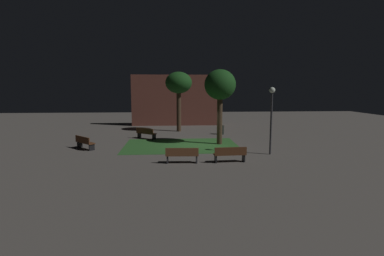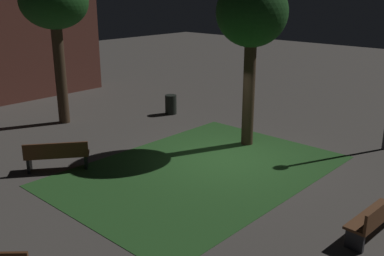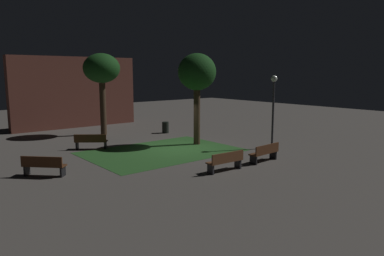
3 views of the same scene
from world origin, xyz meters
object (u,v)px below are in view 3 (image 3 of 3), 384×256
(bench_near_trees, at_px, (91,141))
(trash_bin, at_px, (165,127))
(tree_back_right, at_px, (102,70))
(bench_by_lamp, at_px, (43,165))
(bench_corner, at_px, (265,152))
(bench_front_left, at_px, (226,161))
(lamp_post_path_center, at_px, (273,98))
(tree_tall_center, at_px, (197,74))

(bench_near_trees, xyz_separation_m, trash_bin, (6.51, 1.90, -0.08))
(tree_back_right, bearing_deg, bench_by_lamp, -129.60)
(bench_corner, relative_size, bench_near_trees, 1.06)
(bench_front_left, xyz_separation_m, lamp_post_path_center, (5.56, 1.85, 2.38))
(bench_corner, relative_size, lamp_post_path_center, 0.44)
(bench_near_trees, relative_size, lamp_post_path_center, 0.41)
(bench_front_left, bearing_deg, bench_corner, 0.00)
(bench_near_trees, height_order, tree_back_right, tree_back_right)
(bench_near_trees, bearing_deg, tree_tall_center, -25.63)
(tree_tall_center, bearing_deg, bench_by_lamp, -172.89)
(bench_front_left, distance_m, bench_near_trees, 8.57)
(tree_back_right, bearing_deg, lamp_post_path_center, -62.66)
(lamp_post_path_center, bearing_deg, bench_by_lamp, 168.44)
(bench_front_left, relative_size, trash_bin, 2.26)
(bench_front_left, relative_size, tree_back_right, 0.32)
(bench_near_trees, xyz_separation_m, bench_by_lamp, (-3.81, -3.85, 0.00))
(bench_near_trees, bearing_deg, bench_front_left, -72.16)
(lamp_post_path_center, distance_m, trash_bin, 8.73)
(bench_front_left, distance_m, trash_bin, 10.79)
(bench_corner, bearing_deg, tree_tall_center, 86.87)
(bench_front_left, relative_size, bench_near_trees, 1.06)
(bench_near_trees, height_order, trash_bin, bench_near_trees)
(bench_front_left, height_order, bench_by_lamp, same)
(bench_corner, bearing_deg, bench_by_lamp, 154.68)
(bench_corner, distance_m, lamp_post_path_center, 4.18)
(lamp_post_path_center, bearing_deg, bench_near_trees, 142.40)
(bench_near_trees, distance_m, lamp_post_path_center, 10.61)
(bench_front_left, height_order, tree_back_right, tree_back_right)
(bench_front_left, height_order, bench_near_trees, same)
(lamp_post_path_center, xyz_separation_m, trash_bin, (-1.68, 8.21, -2.46))
(bench_by_lamp, bearing_deg, bench_front_left, -33.79)
(tree_tall_center, bearing_deg, bench_corner, -93.13)
(tree_back_right, bearing_deg, trash_bin, -30.88)
(bench_front_left, height_order, trash_bin, bench_front_left)
(tree_tall_center, bearing_deg, bench_front_left, -118.42)
(bench_by_lamp, bearing_deg, tree_back_right, 50.40)
(lamp_post_path_center, bearing_deg, trash_bin, 101.56)
(trash_bin, bearing_deg, tree_tall_center, -101.35)
(tree_back_right, distance_m, lamp_post_path_center, 11.86)
(bench_front_left, relative_size, bench_corner, 1.00)
(bench_corner, height_order, bench_near_trees, same)
(bench_front_left, distance_m, bench_corner, 2.66)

